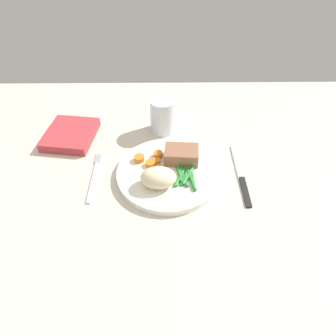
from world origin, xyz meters
The scene contains 10 objects.
dining_table centered at (0.00, 0.00, 1.00)cm, with size 120.00×90.00×2.00cm.
dinner_plate centered at (-1.40, -0.04, 2.80)cm, with size 24.36×24.36×1.60cm, color white.
meat_portion centered at (1.89, 3.80, 5.31)cm, with size 8.11×5.54×3.41cm, color #936047.
mashed_potatoes centered at (-3.59, -4.42, 5.92)cm, with size 7.96×5.65×4.63cm, color beige.
carrot_slices centered at (-5.34, 2.83, 4.19)cm, with size 7.40×7.43×1.30cm.
green_beans centered at (2.61, -1.77, 3.98)cm, with size 5.44×10.21×0.88cm.
fork centered at (-19.02, -0.30, 2.20)cm, with size 1.44×16.60×0.40cm.
knife centered at (16.11, -0.32, 2.20)cm, with size 1.70×20.50×0.64cm.
water_glass centered at (-2.65, 18.13, 6.09)cm, with size 6.84×6.84×9.63cm.
napkin centered at (-27.70, 14.72, 3.20)cm, with size 12.45×13.93×2.39cm, color #B2383D.
Camera 1 is at (-1.95, -51.03, 54.29)cm, focal length 32.54 mm.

